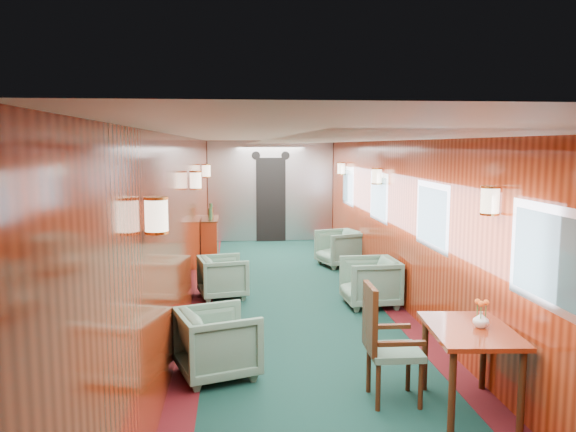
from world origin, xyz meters
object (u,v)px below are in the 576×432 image
object	(u,v)px
armchair_right_far	(340,248)
side_chair	(383,339)
armchair_right_near	(370,282)
dining_table	(470,341)
armchair_left_near	(218,343)
armchair_left_far	(223,277)
credenza	(210,241)

from	to	relation	value
armchair_right_far	side_chair	bearing A→B (deg)	-24.27
armchair_right_near	dining_table	bearing A→B (deg)	-1.11
armchair_left_near	armchair_left_far	bearing A→B (deg)	-18.29
dining_table	credenza	size ratio (longest dim) A/B	0.88
dining_table	armchair_left_far	xyz separation A→B (m)	(-2.19, 3.87, -0.30)
armchair_left_far	armchair_right_far	bearing A→B (deg)	-58.86
credenza	armchair_left_far	xyz separation A→B (m)	(0.29, -2.44, -0.14)
credenza	armchair_left_near	bearing A→B (deg)	-86.81
credenza	armchair_left_near	xyz separation A→B (m)	(0.30, -5.37, -0.12)
side_chair	armchair_left_near	distance (m)	1.66
armchair_right_near	armchair_right_far	xyz separation A→B (m)	(0.06, 2.68, -0.00)
credenza	armchair_right_far	size ratio (longest dim) A/B	1.55
armchair_right_near	side_chair	bearing A→B (deg)	-14.13
dining_table	armchair_right_near	size ratio (longest dim) A/B	1.36
armchair_right_far	armchair_left_far	bearing A→B (deg)	-64.24
armchair_left_far	dining_table	bearing A→B (deg)	-162.70
dining_table	armchair_right_near	distance (m)	3.24
credenza	dining_table	bearing A→B (deg)	-68.57
dining_table	armchair_right_near	world-z (taller)	dining_table
dining_table	side_chair	bearing A→B (deg)	164.91
armchair_left_near	armchair_left_far	world-z (taller)	armchair_left_near
dining_table	armchair_left_far	world-z (taller)	dining_table
dining_table	side_chair	distance (m)	0.74
dining_table	armchair_left_far	bearing A→B (deg)	124.19
credenza	side_chair	bearing A→B (deg)	-73.58
armchair_left_near	armchair_left_far	xyz separation A→B (m)	(-0.01, 2.92, -0.02)
armchair_left_far	armchair_right_far	distance (m)	2.97
side_chair	armchair_right_near	distance (m)	3.05
credenza	armchair_right_far	bearing A→B (deg)	-9.37
dining_table	armchair_left_near	size ratio (longest dim) A/B	1.39
side_chair	armchair_left_far	distance (m)	3.93
side_chair	armchair_left_far	world-z (taller)	side_chair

